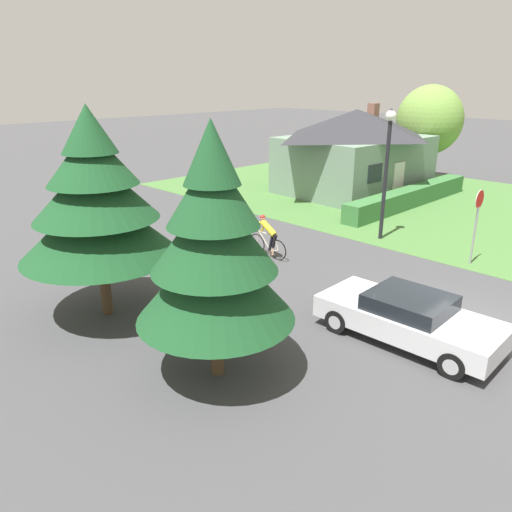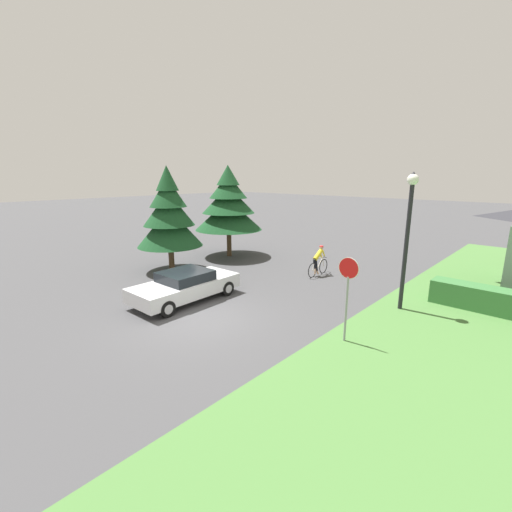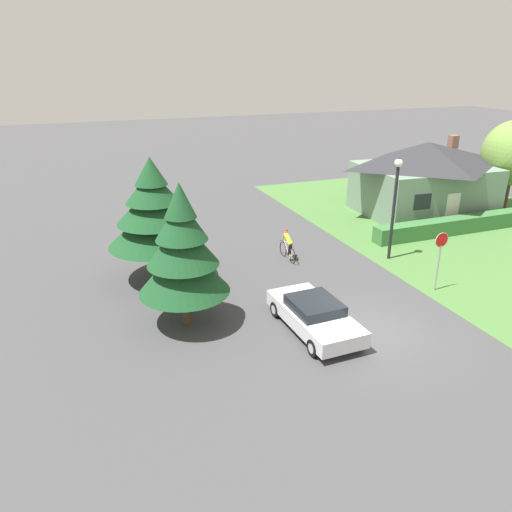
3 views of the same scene
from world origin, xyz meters
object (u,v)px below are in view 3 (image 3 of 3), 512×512
object	(u,v)px
cyclist	(288,246)
conifer_tall_far	(153,212)
sedan_left_lane	(314,315)
stop_sign	(440,251)
cottage_house	(424,177)
conifer_tall_near	(183,251)
street_lamp	(395,194)

from	to	relation	value
cyclist	conifer_tall_far	world-z (taller)	conifer_tall_far
sedan_left_lane	stop_sign	xyz separation A→B (m)	(6.43, 1.16, 1.20)
cottage_house	cyclist	size ratio (longest dim) A/B	4.75
conifer_tall_near	stop_sign	bearing A→B (deg)	-5.56
cottage_house	street_lamp	xyz separation A→B (m)	(-6.58, -5.95, 0.96)
sedan_left_lane	conifer_tall_near	bearing A→B (deg)	60.90
cyclist	conifer_tall_near	size ratio (longest dim) A/B	0.33
cottage_house	conifer_tall_far	xyz separation A→B (m)	(-17.77, -4.30, 0.84)
cyclist	conifer_tall_far	xyz separation A→B (m)	(-6.44, -0.08, 2.44)
cottage_house	conifer_tall_near	bearing A→B (deg)	-150.68
street_lamp	conifer_tall_near	xyz separation A→B (m)	(-10.96, -2.73, -0.37)
conifer_tall_far	cyclist	bearing A→B (deg)	0.72
stop_sign	conifer_tall_far	distance (m)	12.24
stop_sign	conifer_tall_far	size ratio (longest dim) A/B	0.47
cottage_house	cyclist	world-z (taller)	cottage_house
stop_sign	street_lamp	bearing A→B (deg)	-94.55
sedan_left_lane	street_lamp	distance (m)	8.75
stop_sign	cottage_house	bearing A→B (deg)	-125.44
conifer_tall_near	conifer_tall_far	xyz separation A→B (m)	(-0.22, 4.38, 0.25)
sedan_left_lane	stop_sign	bearing A→B (deg)	-81.55
stop_sign	cyclist	bearing A→B (deg)	-51.16
street_lamp	conifer_tall_far	distance (m)	11.30
sedan_left_lane	street_lamp	bearing A→B (deg)	-55.49
sedan_left_lane	conifer_tall_near	world-z (taller)	conifer_tall_near
sedan_left_lane	stop_sign	distance (m)	6.65
street_lamp	stop_sign	bearing A→B (deg)	-94.38
sedan_left_lane	cyclist	distance (m)	6.94
cyclist	street_lamp	distance (m)	5.66
stop_sign	conifer_tall_far	xyz separation A→B (m)	(-10.89, 5.42, 1.35)
stop_sign	street_lamp	xyz separation A→B (m)	(0.29, 3.77, 1.47)
cottage_house	conifer_tall_near	size ratio (longest dim) A/B	1.57
sedan_left_lane	cyclist	size ratio (longest dim) A/B	2.47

